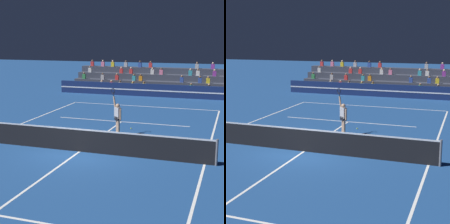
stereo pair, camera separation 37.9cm
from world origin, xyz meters
TOP-DOWN VIEW (x-y plane):
  - ground_plane at (0.00, 0.00)m, footprint 120.00×120.00m
  - court_lines at (0.00, 0.00)m, footprint 11.10×23.90m
  - tennis_net at (0.00, 0.00)m, footprint 12.00×0.10m
  - sponsor_banner_wall at (0.00, 16.70)m, footprint 18.00×0.26m
  - bleacher_stand at (0.00, 19.87)m, footprint 17.01×3.80m
  - tennis_player at (0.79, 3.17)m, footprint 0.73×0.61m
  - tennis_ball at (1.06, 4.81)m, footprint 0.07×0.07m

SIDE VIEW (x-z plane):
  - ground_plane at x=0.00m, z-range 0.00..0.00m
  - court_lines at x=0.00m, z-range 0.00..0.01m
  - tennis_ball at x=1.06m, z-range 0.00..0.07m
  - tennis_net at x=0.00m, z-range -0.01..1.09m
  - sponsor_banner_wall at x=0.00m, z-range 0.00..1.10m
  - bleacher_stand at x=0.00m, z-range -0.58..2.25m
  - tennis_player at x=0.79m, z-range -0.26..2.24m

